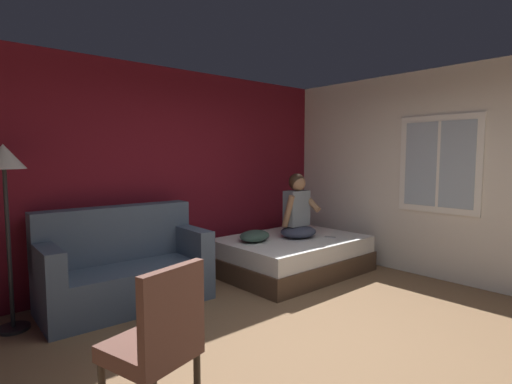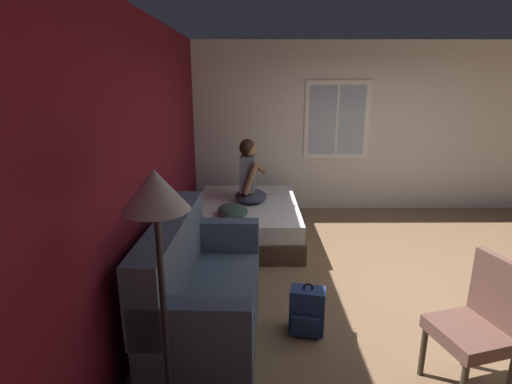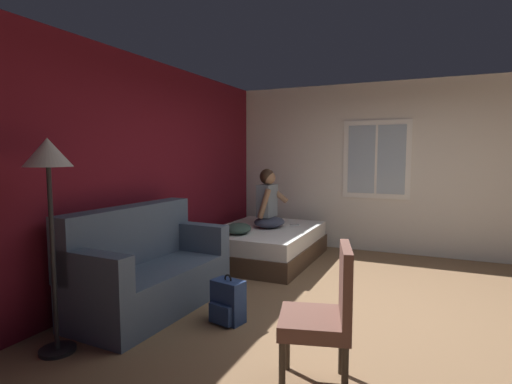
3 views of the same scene
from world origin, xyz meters
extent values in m
plane|color=brown|center=(0.00, 0.00, 0.00)|extent=(40.00, 40.00, 0.00)
cube|color=maroon|center=(0.00, 2.77, 1.35)|extent=(10.37, 0.16, 2.70)
cube|color=silver|center=(2.76, 0.00, 1.35)|extent=(0.16, 6.78, 2.70)
cube|color=white|center=(2.67, 0.40, 1.49)|extent=(0.02, 1.04, 1.24)
cube|color=#9EB2C6|center=(2.65, 0.40, 1.49)|extent=(0.01, 0.88, 1.08)
cube|color=white|center=(2.65, 0.40, 1.49)|extent=(0.01, 0.04, 1.08)
cube|color=#4C3828|center=(1.49, 1.82, 0.13)|extent=(1.94, 1.41, 0.26)
cube|color=white|center=(1.49, 1.82, 0.37)|extent=(1.88, 1.37, 0.22)
cube|color=#47566B|center=(-0.73, 2.12, 0.22)|extent=(1.73, 0.87, 0.44)
cube|color=#47566B|center=(-0.71, 2.42, 0.74)|extent=(1.71, 0.31, 0.60)
cube|color=#47566B|center=(-1.49, 2.15, 0.60)|extent=(0.21, 0.81, 0.32)
cube|color=#47566B|center=(0.03, 2.09, 0.60)|extent=(0.21, 0.81, 0.32)
cylinder|color=#382D23|center=(-1.25, 0.49, 0.20)|extent=(0.04, 0.04, 0.40)
cylinder|color=#382D23|center=(-1.15, 0.11, 0.20)|extent=(0.04, 0.04, 0.40)
cylinder|color=#382D23|center=(-1.53, 0.01, 0.20)|extent=(0.04, 0.04, 0.40)
cube|color=brown|center=(-1.39, 0.25, 0.45)|extent=(0.56, 0.56, 0.10)
cube|color=brown|center=(-1.34, 0.06, 0.74)|extent=(0.46, 0.18, 0.48)
ellipsoid|color=#383D51|center=(1.56, 1.78, 0.56)|extent=(0.54, 0.47, 0.16)
cube|color=slate|center=(1.56, 1.82, 0.88)|extent=(0.34, 0.22, 0.48)
cylinder|color=#936B4C|center=(1.36, 1.78, 0.86)|extent=(0.09, 0.22, 0.44)
cylinder|color=#936B4C|center=(1.73, 1.73, 0.98)|extent=(0.10, 0.38, 0.29)
sphere|color=#936B4C|center=(1.56, 1.80, 1.23)|extent=(0.21, 0.21, 0.21)
ellipsoid|color=black|center=(1.56, 1.82, 1.24)|extent=(0.24, 0.23, 0.23)
cube|color=navy|center=(-0.70, 1.27, 0.20)|extent=(0.24, 0.33, 0.40)
cube|color=navy|center=(-0.81, 1.30, 0.11)|extent=(0.10, 0.25, 0.18)
torus|color=black|center=(-0.70, 1.27, 0.42)|extent=(0.03, 0.09, 0.09)
ellipsoid|color=#385147|center=(0.96, 2.00, 0.55)|extent=(0.58, 0.51, 0.14)
cube|color=#B7B7BC|center=(1.88, 1.49, 0.48)|extent=(0.12, 0.16, 0.01)
cylinder|color=black|center=(-1.76, 2.25, 0.76)|extent=(0.04, 0.04, 1.45)
cone|color=silver|center=(-1.76, 2.25, 1.59)|extent=(0.36, 0.36, 0.22)
camera|label=1|loc=(-2.42, -1.88, 1.60)|focal=28.00mm
camera|label=2|loc=(-3.75, 1.75, 2.15)|focal=28.00mm
camera|label=3|loc=(-3.90, -0.44, 1.58)|focal=28.00mm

